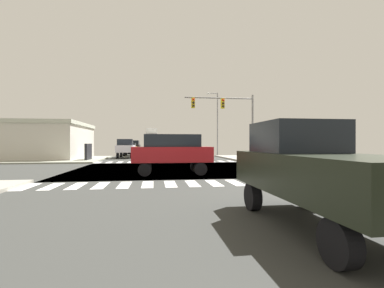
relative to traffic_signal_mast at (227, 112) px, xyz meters
The scene contains 15 objects.
ground 10.67m from the traffic_signal_mast, 128.71° to the right, with size 90.00×90.00×0.05m.
sidewalk_corner_ne 9.88m from the traffic_signal_mast, 33.26° to the left, with size 12.00×12.00×0.14m.
sidewalk_corner_nw 20.07m from the traffic_signal_mast, 166.08° to the left, with size 12.00×12.00×0.14m.
crosswalk_near 16.64m from the traffic_signal_mast, 112.71° to the right, with size 13.50×2.00×0.01m.
crosswalk_far 7.94m from the traffic_signal_mast, behind, with size 13.50×2.00×0.01m.
traffic_signal_mast is the anchor object (origin of this frame).
street_lamp 11.88m from the traffic_signal_mast, 82.38° to the left, with size 1.78×0.32×9.21m.
bank_building 23.58m from the traffic_signal_mast, 163.17° to the left, with size 15.36×10.93×4.23m.
sedan_nearside_1 18.13m from the traffic_signal_mast, 127.90° to the left, with size 1.80×4.30×1.88m.
sedan_farside_2 20.66m from the traffic_signal_mast, 112.83° to the left, with size 1.80×4.30×1.88m.
suv_crossing_1 13.04m from the traffic_signal_mast, 120.18° to the right, with size 4.60×1.96×2.34m.
suv_queued_2 24.64m from the traffic_signal_mast, 116.50° to the left, with size 1.96×4.60×2.34m.
pickup_trailing_1 21.91m from the traffic_signal_mast, 100.33° to the right, with size 2.00×5.10×2.35m.
box_truck_middle_1 29.77m from the traffic_signal_mast, 105.38° to the left, with size 2.40×7.20×4.85m.
pickup_outer_2 13.96m from the traffic_signal_mast, 143.94° to the left, with size 2.00×5.10×2.35m.
Camera 1 is at (-1.46, -19.41, 1.82)m, focal length 25.30 mm.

